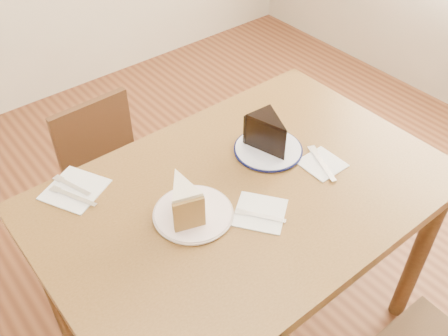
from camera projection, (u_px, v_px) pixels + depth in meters
ground at (240, 326)px, 1.96m from camera, size 4.00×4.00×0.00m
table at (245, 213)px, 1.53m from camera, size 1.20×0.80×0.75m
chair_far at (117, 186)px, 1.96m from camera, size 0.38×0.38×0.75m
plate_cream at (193, 214)px, 1.38m from camera, size 0.21×0.21×0.01m
plate_navy at (268, 149)px, 1.59m from camera, size 0.21×0.21×0.01m
carrot_cake at (182, 199)px, 1.35m from camera, size 0.12×0.14×0.10m
chocolate_cake at (271, 136)px, 1.55m from camera, size 0.10×0.14×0.10m
napkin_cream at (260, 213)px, 1.39m from camera, size 0.19×0.19×0.00m
napkin_navy at (322, 164)px, 1.54m from camera, size 0.12×0.12×0.00m
napkin_spare at (75, 189)px, 1.46m from camera, size 0.21×0.21×0.00m
fork_cream at (261, 216)px, 1.37m from camera, size 0.09×0.12×0.00m
knife_navy at (322, 163)px, 1.54m from camera, size 0.08×0.16×0.00m
fork_spare at (72, 186)px, 1.46m from camera, size 0.06×0.14×0.00m
knife_spare at (74, 197)px, 1.43m from camera, size 0.08×0.15×0.00m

